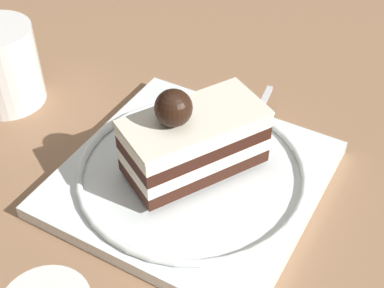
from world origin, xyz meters
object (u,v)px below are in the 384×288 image
object	(u,v)px
fork	(255,119)
drink_glass_far	(3,69)
dessert_plate	(192,176)
cake_slice	(193,139)

from	to	relation	value
fork	drink_glass_far	size ratio (longest dim) A/B	1.16
dessert_plate	fork	bearing A→B (deg)	-179.86
cake_slice	drink_glass_far	world-z (taller)	cake_slice
cake_slice	drink_glass_far	size ratio (longest dim) A/B	1.55
dessert_plate	cake_slice	size ratio (longest dim) A/B	1.98
cake_slice	drink_glass_far	bearing A→B (deg)	-78.53
fork	drink_glass_far	distance (m)	0.28
dessert_plate	fork	world-z (taller)	fork
dessert_plate	drink_glass_far	xyz separation A→B (m)	(0.05, -0.24, 0.03)
cake_slice	fork	distance (m)	0.10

